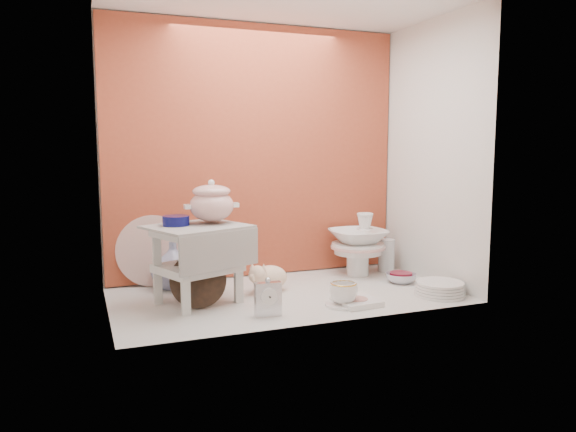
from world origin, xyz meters
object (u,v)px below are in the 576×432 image
step_stool (198,264)px  soup_tureen (212,201)px  plush_pig (269,277)px  crystal_bowl (401,278)px  floral_platter (153,251)px  blue_white_vase (173,265)px  porcelain_tower (358,244)px  mantel_clock (268,297)px  dinner_plate_stack (440,288)px  gold_rim_teacup (344,293)px

step_stool → soup_tureen: soup_tureen is taller
soup_tureen → plush_pig: 0.54m
step_stool → soup_tureen: (0.09, 0.06, 0.31)m
soup_tureen → crystal_bowl: 1.19m
step_stool → floral_platter: 0.46m
plush_pig → crystal_bowl: size_ratio=1.44×
blue_white_vase → crystal_bowl: size_ratio=1.47×
floral_platter → blue_white_vase: size_ratio=1.56×
crystal_bowl → porcelain_tower: (-0.14, 0.26, 0.16)m
plush_pig → porcelain_tower: size_ratio=0.66×
plush_pig → soup_tureen: bearing=178.5°
step_stool → mantel_clock: 0.43m
step_stool → soup_tureen: bearing=10.3°
step_stool → mantel_clock: size_ratio=2.50×
step_stool → blue_white_vase: size_ratio=1.74×
plush_pig → dinner_plate_stack: plush_pig is taller
soup_tureen → blue_white_vase: 0.50m
step_stool → floral_platter: floral_platter is taller
crystal_bowl → porcelain_tower: porcelain_tower is taller
step_stool → dinner_plate_stack: bearing=-36.7°
plush_pig → blue_white_vase: bearing=144.5°
soup_tureen → plush_pig: (0.32, 0.03, -0.43)m
blue_white_vase → mantel_clock: blue_white_vase is taller
blue_white_vase → soup_tureen: bearing=-61.4°
gold_rim_teacup → blue_white_vase: bearing=137.8°
mantel_clock → plush_pig: mantel_clock is taller
soup_tureen → gold_rim_teacup: bearing=-33.0°
soup_tureen → dinner_plate_stack: (1.13, -0.38, -0.47)m
crystal_bowl → step_stool: bearing=179.3°
plush_pig → dinner_plate_stack: (0.81, -0.41, -0.04)m
porcelain_tower → plush_pig: bearing=-165.9°
step_stool → mantel_clock: step_stool is taller
porcelain_tower → floral_platter: bearing=171.6°
floral_platter → crystal_bowl: size_ratio=2.29×
floral_platter → blue_white_vase: bearing=-39.1°
floral_platter → mantel_clock: floral_platter is taller
soup_tureen → blue_white_vase: (-0.16, 0.29, -0.38)m
mantel_clock → dinner_plate_stack: 0.97m
plush_pig → porcelain_tower: porcelain_tower is taller
floral_platter → dinner_plate_stack: floral_platter is taller
blue_white_vase → mantel_clock: size_ratio=1.44×
soup_tureen → gold_rim_teacup: soup_tureen is taller
mantel_clock → crystal_bowl: 0.98m
plush_pig → gold_rim_teacup: (0.25, -0.40, -0.01)m
blue_white_vase → plush_pig: bearing=-28.1°
gold_rim_teacup → step_stool: bearing=154.4°
step_stool → gold_rim_teacup: bearing=-47.4°
dinner_plate_stack → crystal_bowl: (-0.04, 0.31, -0.01)m
mantel_clock → plush_pig: size_ratio=0.71×
blue_white_vase → crystal_bowl: (1.25, -0.36, -0.10)m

